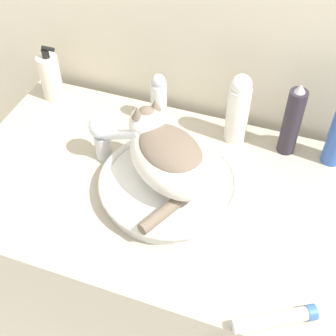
{
  "coord_description": "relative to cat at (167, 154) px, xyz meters",
  "views": [
    {
      "loc": [
        0.27,
        -0.42,
        1.73
      ],
      "look_at": [
        0.02,
        0.29,
        0.94
      ],
      "focal_mm": 50.0,
      "sensor_mm": 36.0,
      "label": 1
    }
  ],
  "objects": [
    {
      "name": "lotion_bottle_white",
      "position": [
        0.11,
        0.24,
        -0.02
      ],
      "size": [
        0.06,
        0.06,
        0.21
      ],
      "color": "white",
      "rests_on": "vanity_counter"
    },
    {
      "name": "deodorant_stick",
      "position": [
        -0.11,
        0.24,
        -0.04
      ],
      "size": [
        0.04,
        0.04,
        0.16
      ],
      "color": "silver",
      "rests_on": "vanity_counter"
    },
    {
      "name": "soap_pump_bottle",
      "position": [
        -0.45,
        0.24,
        -0.05
      ],
      "size": [
        0.06,
        0.06,
        0.17
      ],
      "color": "silver",
      "rests_on": "vanity_counter"
    },
    {
      "name": "cat",
      "position": [
        0.0,
        0.0,
        0.0
      ],
      "size": [
        0.3,
        0.32,
        0.16
      ],
      "rotation": [
        0.0,
        0.0,
        2.5
      ],
      "color": "silver",
      "rests_on": "sink_basin"
    },
    {
      "name": "hairspray_can_black",
      "position": [
        0.25,
        0.24,
        -0.02
      ],
      "size": [
        0.05,
        0.05,
        0.22
      ],
      "color": "#28232D",
      "rests_on": "vanity_counter"
    },
    {
      "name": "sink_basin",
      "position": [
        0.01,
        -0.01,
        -0.09
      ],
      "size": [
        0.35,
        0.35,
        0.05
      ],
      "color": "silver",
      "rests_on": "vanity_counter"
    },
    {
      "name": "cream_tube",
      "position": [
        0.32,
        -0.26,
        -0.11
      ],
      "size": [
        0.16,
        0.11,
        0.03
      ],
      "rotation": [
        0.0,
        0.0,
        0.54
      ],
      "color": "silver",
      "rests_on": "vanity_counter"
    },
    {
      "name": "vanity_counter",
      "position": [
        -0.02,
        -0.0,
        -0.54
      ],
      "size": [
        1.04,
        0.61,
        0.84
      ],
      "color": "#B2A893",
      "rests_on": "ground_plane"
    },
    {
      "name": "faucet",
      "position": [
        -0.19,
        0.05,
        -0.03
      ],
      "size": [
        0.16,
        0.08,
        0.16
      ],
      "rotation": [
        0.0,
        0.0,
        -0.27
      ],
      "color": "silver",
      "rests_on": "vanity_counter"
    }
  ]
}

